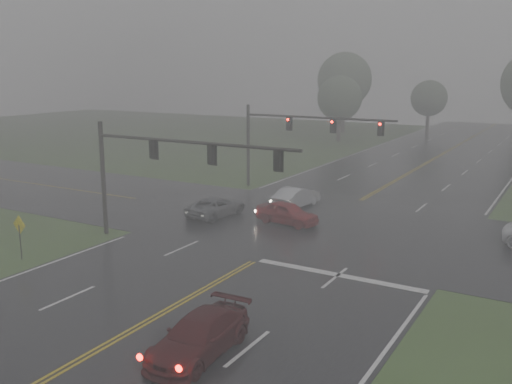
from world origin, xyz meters
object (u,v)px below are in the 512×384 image
Objects in this scene: signal_gantry_near at (156,161)px; sedan_red at (287,224)px; sedan_maroon at (199,355)px; car_grey at (216,216)px; sedan_silver at (296,207)px; signal_gantry_far at (291,131)px.

sedan_red is at bearing 59.18° from signal_gantry_near.
sedan_maroon is 1.04× the size of car_grey.
signal_gantry_near is (-9.44, 9.29, 4.72)m from sedan_maroon.
sedan_red reaches higher than car_grey.
sedan_maroon is 14.06m from signal_gantry_near.
sedan_silver reaches higher than sedan_maroon.
sedan_maroon reaches higher than car_grey.
signal_gantry_near is at bearing 132.97° from sedan_maroon.
signal_gantry_near is (0.61, -6.68, 4.72)m from car_grey.
sedan_maroon is at bearing 128.11° from car_grey.
sedan_red is 0.33× the size of signal_gantry_far.
signal_gantry_near is at bearing -89.59° from signal_gantry_far.
sedan_maroon is 27.99m from signal_gantry_far.
signal_gantry_far is at bearing 90.41° from signal_gantry_near.
signal_gantry_near is (-2.88, -11.63, 4.72)m from sedan_silver.
sedan_red is 0.95× the size of sedan_silver.
sedan_red is at bearing -166.88° from car_grey.
sedan_maroon is at bearing -69.73° from signal_gantry_far.
signal_gantry_near reaches higher than car_grey.
signal_gantry_far reaches higher than sedan_maroon.
signal_gantry_near reaches higher than sedan_maroon.
sedan_maroon is 0.38× the size of signal_gantry_far.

